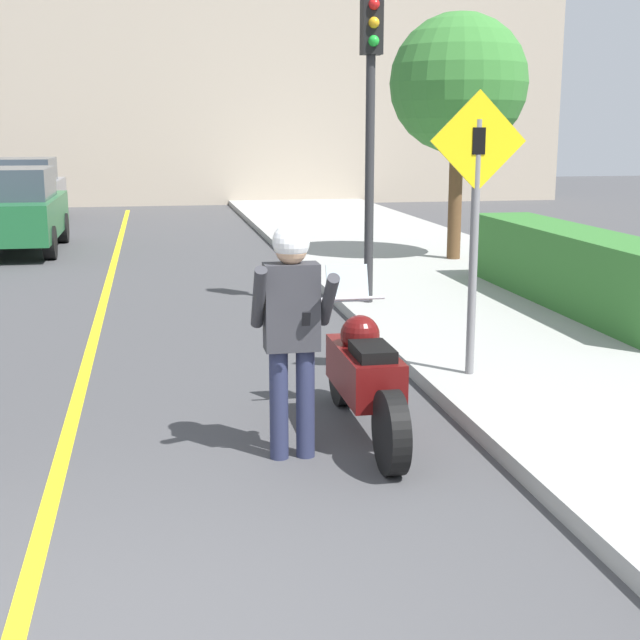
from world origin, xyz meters
The scene contains 11 objects.
sidewalk_curb centered at (4.80, 4.00, 0.07)m, with size 4.40×44.00×0.14m.
road_center_line centered at (-0.60, 6.00, 0.00)m, with size 0.12×36.00×0.01m.
building_backdrop centered at (0.00, 26.00, 4.67)m, with size 28.00×1.20×9.35m.
motorcycle centered at (1.76, 2.83, 0.50)m, with size 0.62×2.29×1.29m.
person_biker centered at (1.11, 2.42, 1.09)m, with size 0.59×0.48×1.77m.
crossing_sign centered at (3.06, 3.94, 1.73)m, with size 0.91×0.08×2.63m.
traffic_light centered at (2.96, 7.61, 2.89)m, with size 0.26×0.30×3.97m.
hedge_row centered at (5.60, 6.93, 0.63)m, with size 0.90×5.26×0.99m.
street_tree centered at (5.45, 11.36, 3.19)m, with size 2.40×2.40×4.26m.
parked_car_green centered at (-2.62, 14.82, 0.86)m, with size 1.88×4.20×1.68m.
parked_car_grey centered at (-3.19, 20.91, 0.86)m, with size 1.88×4.20×1.68m.
Camera 1 is at (0.14, -3.86, 2.43)m, focal length 50.00 mm.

